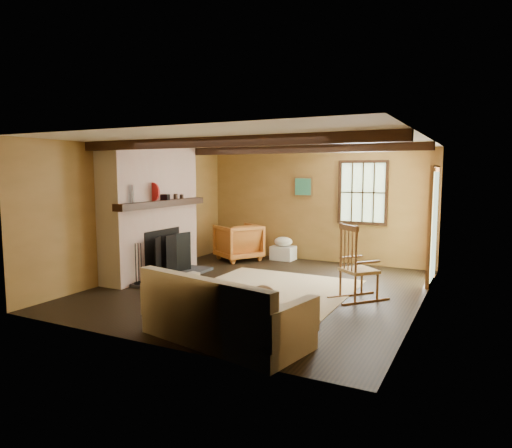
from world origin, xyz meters
The scene contains 10 objects.
ground centered at (0.00, 0.00, 0.00)m, with size 5.50×5.50×0.00m, color black.
room_envelope centered at (0.22, 0.26, 1.63)m, with size 5.02×5.52×2.44m.
fireplace centered at (-2.23, 0.00, 1.10)m, with size 1.02×2.30×2.40m.
rug centered at (0.20, -0.20, 0.00)m, with size 2.50×3.00×0.01m, color tan.
rocking_chair centered at (1.58, 0.09, 0.49)m, with size 0.87×0.92×1.16m.
sofa centered at (0.67, -2.31, 0.28)m, with size 2.10×1.25×0.80m.
firewood_pile centered at (-1.88, 2.55, 0.12)m, with size 0.64×0.12×0.23m.
laundry_basket centered at (-0.66, 2.47, 0.15)m, with size 0.50×0.38×0.30m, color white.
basket_pillow centered at (-0.66, 2.47, 0.40)m, with size 0.41×0.33×0.21m, color silver.
armchair centered at (-1.52, 2.01, 0.40)m, with size 0.85×0.87×0.79m, color #BF6026.
Camera 1 is at (3.27, -6.61, 1.92)m, focal length 32.00 mm.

